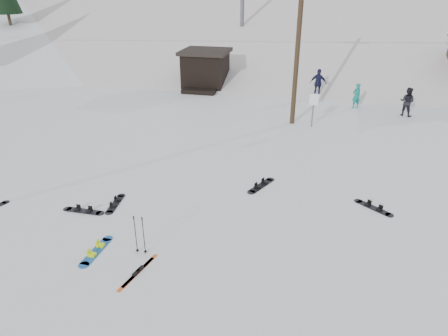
# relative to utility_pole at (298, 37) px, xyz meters

# --- Properties ---
(ground) EXTENTS (200.00, 200.00, 0.00)m
(ground) POSITION_rel_utility_pole_xyz_m (-2.00, -14.00, -4.68)
(ground) COLOR white
(ground) RESTS_ON ground
(ski_slope) EXTENTS (60.00, 85.24, 65.97)m
(ski_slope) POSITION_rel_utility_pole_xyz_m (-2.00, 41.00, -16.68)
(ski_slope) COLOR silver
(ski_slope) RESTS_ON ground
(ridge_left) EXTENTS (47.54, 95.03, 58.38)m
(ridge_left) POSITION_rel_utility_pole_xyz_m (-38.00, 34.00, -15.68)
(ridge_left) COLOR white
(ridge_left) RESTS_ON ground
(treeline_left) EXTENTS (20.00, 64.00, 10.00)m
(treeline_left) POSITION_rel_utility_pole_xyz_m (-36.00, 26.00, -4.68)
(treeline_left) COLOR black
(treeline_left) RESTS_ON ground
(treeline_crest) EXTENTS (50.00, 6.00, 10.00)m
(treeline_crest) POSITION_rel_utility_pole_xyz_m (-2.00, 72.00, -4.68)
(treeline_crest) COLOR black
(treeline_crest) RESTS_ON ski_slope
(utility_pole) EXTENTS (2.00, 0.26, 9.00)m
(utility_pole) POSITION_rel_utility_pole_xyz_m (0.00, 0.00, 0.00)
(utility_pole) COLOR #3A2819
(utility_pole) RESTS_ON ground
(trail_sign) EXTENTS (0.50, 0.09, 1.85)m
(trail_sign) POSITION_rel_utility_pole_xyz_m (1.10, -0.42, -3.41)
(trail_sign) COLOR #595B60
(trail_sign) RESTS_ON ground
(lift_hut) EXTENTS (3.40, 4.10, 2.75)m
(lift_hut) POSITION_rel_utility_pole_xyz_m (-7.00, 6.94, -3.32)
(lift_hut) COLOR black
(lift_hut) RESTS_ON ground
(hero_snowboard) EXTENTS (0.35, 1.63, 0.11)m
(hero_snowboard) POSITION_rel_utility_pole_xyz_m (-4.82, -13.30, -4.65)
(hero_snowboard) COLOR blue
(hero_snowboard) RESTS_ON ground
(hero_skis) EXTENTS (0.49, 1.70, 0.09)m
(hero_skis) POSITION_rel_utility_pole_xyz_m (-3.21, -13.89, -4.66)
(hero_skis) COLOR #D44915
(hero_skis) RESTS_ON ground
(ski_poles) EXTENTS (0.35, 0.09, 1.26)m
(ski_poles) POSITION_rel_utility_pole_xyz_m (-3.48, -13.03, -4.04)
(ski_poles) COLOR black
(ski_poles) RESTS_ON ground
(board_scatter_a) EXTENTS (1.57, 0.30, 0.11)m
(board_scatter_a) POSITION_rel_utility_pole_xyz_m (-6.43, -11.31, -4.65)
(board_scatter_a) COLOR black
(board_scatter_a) RESTS_ON ground
(board_scatter_b) EXTENTS (0.42, 1.51, 0.11)m
(board_scatter_b) POSITION_rel_utility_pole_xyz_m (-5.57, -10.60, -4.65)
(board_scatter_b) COLOR black
(board_scatter_b) RESTS_ON ground
(board_scatter_d) EXTENTS (1.28, 1.05, 0.11)m
(board_scatter_d) POSITION_rel_utility_pole_xyz_m (3.55, -8.77, -4.65)
(board_scatter_d) COLOR black
(board_scatter_d) RESTS_ON ground
(board_scatter_f) EXTENTS (0.90, 1.56, 0.12)m
(board_scatter_f) POSITION_rel_utility_pole_xyz_m (-0.60, -8.00, -4.65)
(board_scatter_f) COLOR black
(board_scatter_f) RESTS_ON ground
(skier_teal) EXTENTS (0.68, 0.62, 1.57)m
(skier_teal) POSITION_rel_utility_pole_xyz_m (3.67, 3.90, -3.90)
(skier_teal) COLOR #0B7669
(skier_teal) RESTS_ON ground
(skier_dark) EXTENTS (1.04, 0.96, 1.71)m
(skier_dark) POSITION_rel_utility_pole_xyz_m (6.47, 2.91, -3.83)
(skier_dark) COLOR black
(skier_dark) RESTS_ON ground
(skier_navy) EXTENTS (1.21, 0.72, 1.93)m
(skier_navy) POSITION_rel_utility_pole_xyz_m (1.28, 5.98, -3.71)
(skier_navy) COLOR #161937
(skier_navy) RESTS_ON ground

